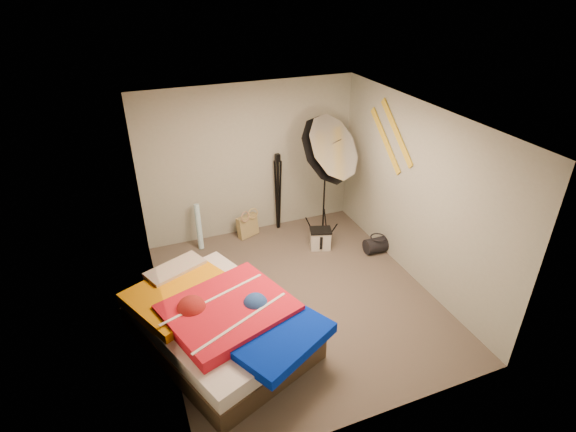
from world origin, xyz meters
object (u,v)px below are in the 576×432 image
duffel_bag (377,245)px  camera_tripod (278,187)px  wrapping_roll (199,227)px  camera_case (320,239)px  tote_bag (248,226)px  bed (219,321)px  photo_umbrella (327,151)px

duffel_bag → camera_tripod: bearing=134.2°
wrapping_roll → camera_case: wrapping_roll is taller
wrapping_roll → camera_tripod: (1.38, 0.11, 0.41)m
tote_bag → wrapping_roll: bearing=161.8°
duffel_bag → camera_tripod: size_ratio=0.29×
duffel_bag → camera_case: bearing=152.7°
tote_bag → duffel_bag: tote_bag is taller
camera_case → bed: bed is taller
bed → camera_case: bearing=35.5°
tote_bag → bed: bed is taller
bed → photo_umbrella: (2.10, 1.54, 1.29)m
photo_umbrella → camera_tripod: (-0.50, 0.74, -0.83)m
bed → photo_umbrella: photo_umbrella is taller
wrapping_roll → camera_case: (1.78, -0.74, -0.21)m
wrapping_roll → bed: 2.18m
camera_case → duffel_bag: camera_case is taller
wrapping_roll → camera_tripod: bearing=4.4°
duffel_bag → camera_tripod: camera_tripod is taller
wrapping_roll → duffel_bag: 2.84m
camera_case → bed: (-2.00, -1.43, 0.16)m
tote_bag → photo_umbrella: size_ratio=0.16×
tote_bag → wrapping_roll: (-0.81, -0.05, 0.19)m
tote_bag → photo_umbrella: bearing=-54.1°
wrapping_roll → camera_tripod: 1.44m
wrapping_roll → bed: wrapping_roll is taller
tote_bag → camera_tripod: (0.57, 0.06, 0.59)m
camera_case → wrapping_roll: bearing=175.2°
tote_bag → camera_case: (0.97, -0.79, -0.03)m
camera_case → duffel_bag: size_ratio=0.79×
wrapping_roll → photo_umbrella: bearing=-18.5°
camera_case → photo_umbrella: bearing=65.3°
tote_bag → photo_umbrella: (1.07, -0.68, 1.42)m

